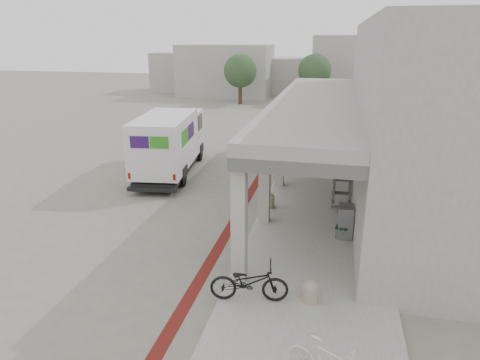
% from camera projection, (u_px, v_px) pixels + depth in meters
% --- Properties ---
extents(ground, '(120.00, 120.00, 0.00)m').
position_uv_depth(ground, '(204.00, 224.00, 15.45)').
color(ground, slate).
rests_on(ground, ground).
extents(bike_lane_stripe, '(0.35, 40.00, 0.01)m').
position_uv_depth(bike_lane_stripe, '(243.00, 205.00, 17.09)').
color(bike_lane_stripe, '#5D1712').
rests_on(bike_lane_stripe, ground).
extents(sidewalk, '(4.40, 28.00, 0.12)m').
position_uv_depth(sidewalk, '(316.00, 233.00, 14.59)').
color(sidewalk, gray).
rests_on(sidewalk, ground).
extents(transit_building, '(7.60, 17.00, 7.00)m').
position_uv_depth(transit_building, '(399.00, 116.00, 17.09)').
color(transit_building, gray).
rests_on(transit_building, ground).
extents(distant_backdrop, '(28.00, 10.00, 6.50)m').
position_uv_depth(distant_backdrop, '(274.00, 70.00, 48.33)').
color(distant_backdrop, gray).
rests_on(distant_backdrop, ground).
extents(tree_left, '(3.20, 3.20, 4.80)m').
position_uv_depth(tree_left, '(240.00, 71.00, 41.34)').
color(tree_left, '#38281C').
rests_on(tree_left, ground).
extents(tree_mid, '(3.20, 3.20, 4.80)m').
position_uv_depth(tree_mid, '(315.00, 71.00, 41.72)').
color(tree_mid, '#38281C').
rests_on(tree_mid, ground).
extents(tree_right, '(3.20, 3.20, 4.80)m').
position_uv_depth(tree_right, '(402.00, 73.00, 39.12)').
color(tree_right, '#38281C').
rests_on(tree_right, ground).
extents(fedex_truck, '(3.01, 7.18, 2.97)m').
position_uv_depth(fedex_truck, '(170.00, 142.00, 20.65)').
color(fedex_truck, black).
rests_on(fedex_truck, ground).
extents(bench, '(0.76, 1.86, 0.43)m').
position_uv_depth(bench, '(346.00, 222.00, 14.57)').
color(bench, slate).
rests_on(bench, sidewalk).
extents(bollard_near, '(0.41, 0.41, 0.61)m').
position_uv_depth(bollard_near, '(311.00, 291.00, 10.63)').
color(bollard_near, gray).
rests_on(bollard_near, sidewalk).
extents(bollard_far, '(0.39, 0.39, 0.59)m').
position_uv_depth(bollard_far, '(270.00, 200.00, 16.52)').
color(bollard_far, gray).
rests_on(bollard_far, sidewalk).
extents(utility_cabinet, '(0.49, 0.65, 1.08)m').
position_uv_depth(utility_cabinet, '(346.00, 221.00, 14.03)').
color(utility_cabinet, slate).
rests_on(utility_cabinet, sidewalk).
extents(bicycle_black, '(2.05, 0.99, 1.03)m').
position_uv_depth(bicycle_black, '(249.00, 282.00, 10.62)').
color(bicycle_black, black).
rests_on(bicycle_black, sidewalk).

